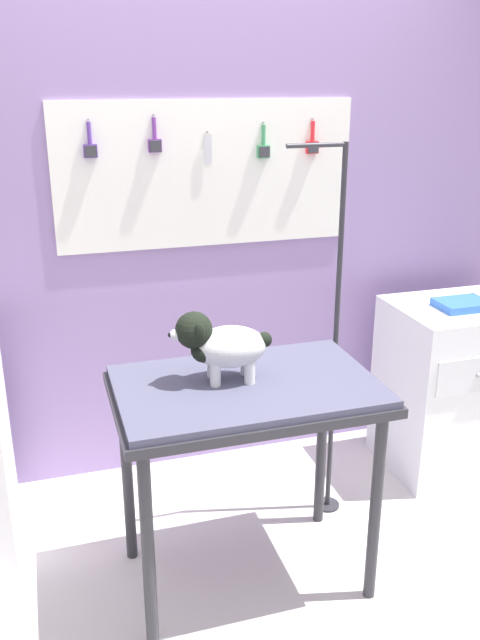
% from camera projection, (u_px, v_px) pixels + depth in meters
% --- Properties ---
extents(ground, '(4.40, 4.00, 0.04)m').
position_uv_depth(ground, '(281.00, 637.00, 2.41)').
color(ground, silver).
extents(rear_wall_panel, '(4.00, 0.11, 2.30)m').
position_uv_depth(rear_wall_panel, '(192.00, 237.00, 3.16)').
color(rear_wall_panel, '#947AB2').
rests_on(rear_wall_panel, ground).
extents(grooming_table, '(0.95, 0.61, 0.84)m').
position_uv_depth(grooming_table, '(246.00, 406.00, 2.44)').
color(grooming_table, '#2D2D33').
rests_on(grooming_table, ground).
extents(grooming_arm, '(0.30, 0.11, 1.63)m').
position_uv_depth(grooming_arm, '(333.00, 354.00, 2.86)').
color(grooming_arm, '#2D2D33').
rests_on(grooming_arm, ground).
extents(dog, '(0.37, 0.20, 0.26)m').
position_uv_depth(dog, '(219.00, 344.00, 2.37)').
color(dog, white).
rests_on(dog, grooming_table).
extents(cabinet_right, '(0.68, 0.54, 0.84)m').
position_uv_depth(cabinet_right, '(457.00, 385.00, 3.35)').
color(cabinet_right, white).
rests_on(cabinet_right, ground).
extents(supply_tray, '(0.24, 0.18, 0.04)m').
position_uv_depth(supply_tray, '(463.00, 304.00, 3.16)').
color(supply_tray, blue).
rests_on(supply_tray, cabinet_right).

